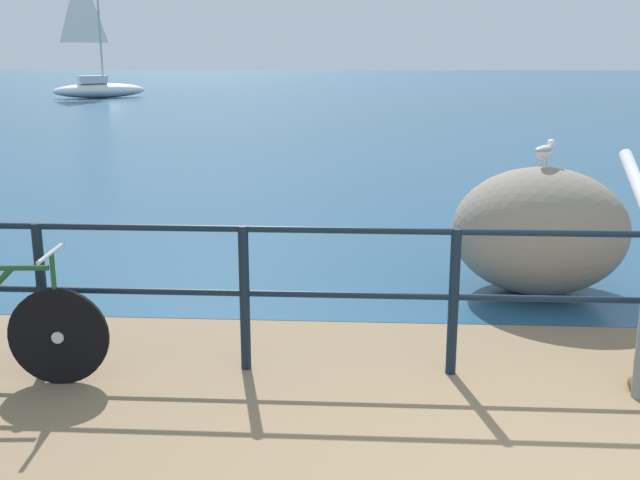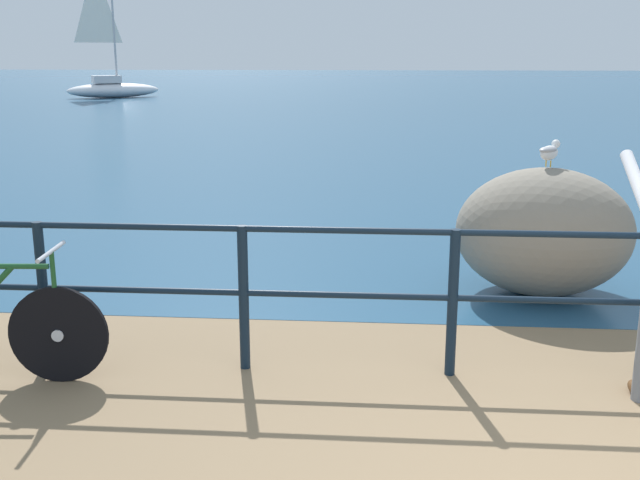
{
  "view_description": "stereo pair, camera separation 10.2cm",
  "coord_description": "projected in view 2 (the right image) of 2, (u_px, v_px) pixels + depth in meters",
  "views": [
    {
      "loc": [
        -1.32,
        -2.94,
        2.14
      ],
      "look_at": [
        -1.63,
        2.3,
        0.83
      ],
      "focal_mm": 42.26,
      "sensor_mm": 36.0,
      "label": 1
    },
    {
      "loc": [
        -1.22,
        -2.93,
        2.14
      ],
      "look_at": [
        -1.63,
        2.3,
        0.83
      ],
      "focal_mm": 42.26,
      "sensor_mm": 36.0,
      "label": 2
    }
  ],
  "objects": [
    {
      "name": "sea_surface",
      "position": [
        399.0,
        86.0,
        49.57
      ],
      "size": [
        120.0,
        90.0,
        0.01
      ],
      "primitive_type": "cube",
      "color": "navy",
      "rests_on": "ground_plane"
    },
    {
      "name": "promenade_railing",
      "position": [
        562.0,
        288.0,
        4.95
      ],
      "size": [
        9.98,
        0.07,
        1.02
      ],
      "color": "black",
      "rests_on": "ground_plane"
    },
    {
      "name": "ground_plane",
      "position": [
        420.0,
        127.0,
        22.62
      ],
      "size": [
        120.0,
        120.0,
        0.1
      ],
      "primitive_type": "cube",
      "color": "#846B4C"
    },
    {
      "name": "breakwater_boulder_main",
      "position": [
        544.0,
        232.0,
        6.76
      ],
      "size": [
        1.57,
        1.32,
        1.15
      ],
      "color": "gray",
      "rests_on": "ground"
    },
    {
      "name": "sailboat",
      "position": [
        112.0,
        83.0,
        36.36
      ],
      "size": [
        4.44,
        3.4,
        6.16
      ],
      "rotation": [
        0.0,
        0.0,
        0.55
      ],
      "color": "white",
      "rests_on": "sea_surface"
    },
    {
      "name": "seagull",
      "position": [
        549.0,
        151.0,
        6.67
      ],
      "size": [
        0.27,
        0.31,
        0.23
      ],
      "rotation": [
        0.0,
        0.0,
        0.89
      ],
      "color": "gold",
      "rests_on": "breakwater_boulder_main"
    }
  ]
}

